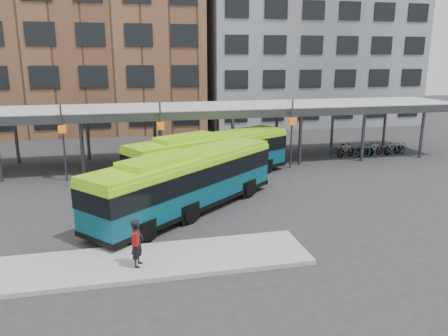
{
  "coord_description": "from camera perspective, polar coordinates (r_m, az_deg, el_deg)",
  "views": [
    {
      "loc": [
        -5.26,
        -18.37,
        7.6
      ],
      "look_at": [
        -0.16,
        3.81,
        1.8
      ],
      "focal_mm": 35.0,
      "sensor_mm": 36.0,
      "label": 1
    }
  ],
  "objects": [
    {
      "name": "building_grey",
      "position": [
        54.72,
        10.36,
        16.59
      ],
      "size": [
        24.0,
        14.0,
        20.0
      ],
      "primitive_type": "cube",
      "color": "slate",
      "rests_on": "ground"
    },
    {
      "name": "bus_front",
      "position": [
        21.74,
        -4.91,
        -1.63
      ],
      "size": [
        10.36,
        9.29,
        3.17
      ],
      "rotation": [
        0.0,
        0.0,
        0.7
      ],
      "color": "#074150",
      "rests_on": "ground"
    },
    {
      "name": "bus_rear",
      "position": [
        27.19,
        -1.7,
        1.61
      ],
      "size": [
        11.11,
        7.57,
        3.13
      ],
      "rotation": [
        0.0,
        0.0,
        0.5
      ],
      "color": "#074150",
      "rests_on": "ground"
    },
    {
      "name": "building_brick",
      "position": [
        50.71,
        -19.19,
        17.39
      ],
      "size": [
        26.0,
        14.0,
        22.0
      ],
      "primitive_type": "cube",
      "color": "brown",
      "rests_on": "ground"
    },
    {
      "name": "boarding_island",
      "position": [
        17.11,
        -12.71,
        -12.11
      ],
      "size": [
        14.0,
        3.0,
        0.18
      ],
      "primitive_type": "cube",
      "color": "gray",
      "rests_on": "ground"
    },
    {
      "name": "pedestrian",
      "position": [
        16.3,
        -11.25,
        -9.52
      ],
      "size": [
        0.61,
        0.76,
        1.8
      ],
      "rotation": [
        0.0,
        0.0,
        1.26
      ],
      "color": "black",
      "rests_on": "boarding_island"
    },
    {
      "name": "bike_rack",
      "position": [
        36.47,
        18.52,
        2.3
      ],
      "size": [
        6.92,
        1.8,
        1.07
      ],
      "color": "slate",
      "rests_on": "ground"
    },
    {
      "name": "canopy",
      "position": [
        31.88,
        -3.5,
        7.62
      ],
      "size": [
        40.0,
        6.53,
        4.8
      ],
      "color": "#999B9E",
      "rests_on": "ground"
    },
    {
      "name": "ground",
      "position": [
        20.56,
        2.83,
        -7.41
      ],
      "size": [
        120.0,
        120.0,
        0.0
      ],
      "primitive_type": "plane",
      "color": "#28282B",
      "rests_on": "ground"
    }
  ]
}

